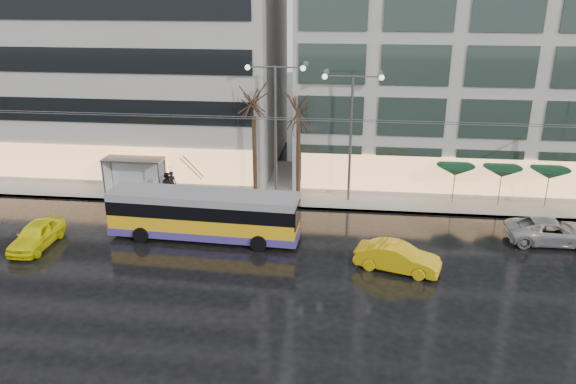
% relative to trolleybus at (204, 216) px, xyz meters
% --- Properties ---
extents(ground, '(140.00, 140.00, 0.00)m').
position_rel_trolleybus_xyz_m(ground, '(1.29, -3.90, -1.39)').
color(ground, black).
rests_on(ground, ground).
extents(sidewalk, '(80.00, 10.00, 0.15)m').
position_rel_trolleybus_xyz_m(sidewalk, '(3.29, 10.10, -1.31)').
color(sidewalk, gray).
rests_on(sidewalk, ground).
extents(kerb, '(80.00, 0.10, 0.15)m').
position_rel_trolleybus_xyz_m(kerb, '(3.29, 5.15, -1.31)').
color(kerb, slate).
rests_on(kerb, ground).
extents(building_left, '(34.00, 14.00, 22.00)m').
position_rel_trolleybus_xyz_m(building_left, '(-14.71, 15.10, 9.76)').
color(building_left, '#A9A7A2').
rests_on(building_left, sidewalk).
extents(building_right, '(32.00, 14.00, 25.00)m').
position_rel_trolleybus_xyz_m(building_right, '(20.29, 15.10, 11.26)').
color(building_right, '#A9A7A2').
rests_on(building_right, sidewalk).
extents(trolleybus, '(11.17, 4.56, 5.13)m').
position_rel_trolleybus_xyz_m(trolleybus, '(0.00, 0.00, 0.00)').
color(trolleybus, '#F5B115').
rests_on(trolleybus, ground).
extents(catenary, '(42.24, 5.12, 7.00)m').
position_rel_trolleybus_xyz_m(catenary, '(2.29, 4.03, 2.86)').
color(catenary, '#595B60').
rests_on(catenary, ground).
extents(bus_shelter, '(4.20, 1.60, 2.51)m').
position_rel_trolleybus_xyz_m(bus_shelter, '(-7.09, 6.78, 0.57)').
color(bus_shelter, '#595B60').
rests_on(bus_shelter, sidewalk).
extents(street_lamp_near, '(3.96, 0.36, 9.03)m').
position_rel_trolleybus_xyz_m(street_lamp_near, '(3.29, 6.90, 4.60)').
color(street_lamp_near, '#595B60').
rests_on(street_lamp_near, sidewalk).
extents(street_lamp_far, '(3.96, 0.36, 8.53)m').
position_rel_trolleybus_xyz_m(street_lamp_far, '(8.29, 6.90, 4.32)').
color(street_lamp_far, '#595B60').
rests_on(street_lamp_far, sidewalk).
extents(tree_a, '(3.20, 3.20, 8.40)m').
position_rel_trolleybus_xyz_m(tree_a, '(1.79, 7.10, 5.70)').
color(tree_a, black).
rests_on(tree_a, sidewalk).
extents(tree_b, '(3.20, 3.20, 7.70)m').
position_rel_trolleybus_xyz_m(tree_b, '(4.79, 7.30, 5.01)').
color(tree_b, black).
rests_on(tree_b, sidewalk).
extents(parasol_a, '(2.50, 2.50, 2.65)m').
position_rel_trolleybus_xyz_m(parasol_a, '(15.29, 7.10, 1.06)').
color(parasol_a, '#595B60').
rests_on(parasol_a, sidewalk).
extents(parasol_b, '(2.50, 2.50, 2.65)m').
position_rel_trolleybus_xyz_m(parasol_b, '(18.29, 7.10, 1.06)').
color(parasol_b, '#595B60').
rests_on(parasol_b, sidewalk).
extents(parasol_c, '(2.50, 2.50, 2.65)m').
position_rel_trolleybus_xyz_m(parasol_c, '(21.29, 7.10, 1.06)').
color(parasol_c, '#595B60').
rests_on(parasol_c, sidewalk).
extents(taxi_a, '(1.71, 4.23, 1.44)m').
position_rel_trolleybus_xyz_m(taxi_a, '(-9.19, -2.21, -0.67)').
color(taxi_a, '#FFFA0D').
rests_on(taxi_a, ground).
extents(taxi_b, '(4.63, 2.71, 1.44)m').
position_rel_trolleybus_xyz_m(taxi_b, '(10.97, -2.69, -0.67)').
color(taxi_b, yellow).
rests_on(taxi_b, ground).
extents(sedan_silver, '(5.10, 2.38, 1.41)m').
position_rel_trolleybus_xyz_m(sedan_silver, '(20.01, 1.67, -0.68)').
color(sedan_silver, '#A5A6AA').
rests_on(sedan_silver, ground).
extents(pedestrian_a, '(0.98, 0.99, 2.19)m').
position_rel_trolleybus_xyz_m(pedestrian_a, '(-4.00, 6.44, 0.20)').
color(pedestrian_a, black).
rests_on(pedestrian_a, sidewalk).
extents(pedestrian_b, '(0.91, 0.71, 1.88)m').
position_rel_trolleybus_xyz_m(pedestrian_b, '(-4.12, 5.72, -0.30)').
color(pedestrian_b, black).
rests_on(pedestrian_b, sidewalk).
extents(pedestrian_c, '(1.36, 1.11, 2.11)m').
position_rel_trolleybus_xyz_m(pedestrian_c, '(-9.01, 7.98, -0.12)').
color(pedestrian_c, black).
rests_on(pedestrian_c, sidewalk).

